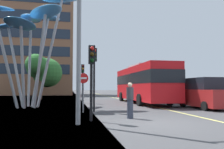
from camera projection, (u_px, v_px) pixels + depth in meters
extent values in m
cube|color=#424244|center=(160.00, 124.00, 9.24)|extent=(120.00, 240.00, 0.10)
cube|color=#E0D666|center=(218.00, 121.00, 9.74)|extent=(0.16, 144.00, 0.01)
cube|color=red|center=(143.00, 83.00, 21.24)|extent=(2.62, 11.38, 2.99)
cube|color=black|center=(143.00, 79.00, 21.26)|extent=(2.65, 11.49, 0.96)
cube|color=yellow|center=(128.00, 74.00, 26.83)|extent=(1.39, 0.11, 0.36)
cube|color=#B2B2B7|center=(142.00, 66.00, 21.33)|extent=(1.93, 3.99, 0.24)
cylinder|color=black|center=(144.00, 96.00, 24.84)|extent=(0.29, 0.96, 0.96)
cylinder|color=black|center=(121.00, 97.00, 24.40)|extent=(0.29, 0.96, 0.96)
cylinder|color=black|center=(170.00, 100.00, 18.31)|extent=(0.29, 0.96, 0.96)
cylinder|color=black|center=(140.00, 100.00, 17.87)|extent=(0.29, 0.96, 0.96)
cylinder|color=#9EA0A5|center=(50.00, 51.00, 17.01)|extent=(1.89, 0.26, 8.41)
cylinder|color=#9EA0A5|center=(41.00, 59.00, 18.08)|extent=(1.21, 1.93, 7.52)
ellipsoid|color=#388EDB|center=(48.00, 17.00, 19.20)|extent=(2.55, 3.28, 0.66)
cylinder|color=#9EA0A5|center=(30.00, 61.00, 17.98)|extent=(0.38, 1.64, 7.24)
ellipsoid|color=#4299E0|center=(31.00, 19.00, 18.87)|extent=(2.13, 4.29, 1.04)
cylinder|color=#9EA0A5|center=(15.00, 65.00, 17.29)|extent=(1.72, 1.31, 6.37)
ellipsoid|color=#2D7FD1|center=(8.00, 26.00, 17.85)|extent=(3.73, 3.28, 0.68)
cylinder|color=#9EA0A5|center=(6.00, 59.00, 15.43)|extent=(1.71, 1.44, 6.81)
cylinder|color=#9EA0A5|center=(23.00, 67.00, 15.59)|extent=(0.41, 1.12, 5.77)
ellipsoid|color=#4299E0|center=(21.00, 24.00, 15.30)|extent=(2.36, 3.82, 0.48)
cylinder|color=#9EA0A5|center=(40.00, 60.00, 16.04)|extent=(1.04, 1.02, 6.80)
ellipsoid|color=#4CA3E5|center=(46.00, 12.00, 15.94)|extent=(3.15, 3.15, 0.87)
cylinder|color=black|center=(91.00, 83.00, 9.92)|extent=(0.12, 0.12, 3.28)
cube|color=black|center=(92.00, 55.00, 9.85)|extent=(0.28, 0.24, 0.80)
sphere|color=red|center=(92.00, 48.00, 9.74)|extent=(0.18, 0.18, 0.18)
sphere|color=#3A2707|center=(92.00, 54.00, 9.72)|extent=(0.18, 0.18, 0.18)
sphere|color=black|center=(92.00, 60.00, 9.71)|extent=(0.18, 0.18, 0.18)
cylinder|color=black|center=(94.00, 80.00, 13.82)|extent=(0.12, 0.12, 3.85)
cube|color=black|center=(94.00, 55.00, 13.77)|extent=(0.28, 0.24, 0.80)
sphere|color=red|center=(95.00, 50.00, 13.66)|extent=(0.18, 0.18, 0.18)
sphere|color=#3A2707|center=(95.00, 55.00, 13.64)|extent=(0.18, 0.18, 0.18)
sphere|color=black|center=(95.00, 59.00, 13.63)|extent=(0.18, 0.18, 0.18)
cylinder|color=black|center=(83.00, 84.00, 21.35)|extent=(0.12, 0.12, 3.64)
cube|color=black|center=(83.00, 69.00, 21.29)|extent=(0.28, 0.24, 0.80)
sphere|color=#390706|center=(83.00, 66.00, 21.18)|extent=(0.18, 0.18, 0.18)
sphere|color=orange|center=(83.00, 69.00, 21.17)|extent=(0.18, 0.18, 0.18)
sphere|color=black|center=(83.00, 71.00, 21.15)|extent=(0.18, 0.18, 0.18)
cube|color=maroon|center=(205.00, 98.00, 15.69)|extent=(1.79, 4.50, 1.14)
cube|color=black|center=(204.00, 84.00, 15.74)|extent=(1.65, 2.47, 0.81)
cylinder|color=black|center=(205.00, 103.00, 17.20)|extent=(0.20, 0.60, 0.60)
cylinder|color=black|center=(183.00, 103.00, 16.87)|extent=(0.20, 0.60, 0.60)
cylinder|color=black|center=(205.00, 106.00, 14.13)|extent=(0.20, 0.60, 0.60)
cube|color=#2D5138|center=(168.00, 94.00, 22.76)|extent=(1.74, 4.46, 1.25)
cube|color=black|center=(168.00, 84.00, 22.82)|extent=(1.60, 2.45, 0.73)
cylinder|color=black|center=(170.00, 98.00, 24.25)|extent=(0.20, 0.60, 0.60)
cylinder|color=black|center=(155.00, 98.00, 23.93)|extent=(0.20, 0.60, 0.60)
cylinder|color=black|center=(183.00, 100.00, 21.54)|extent=(0.20, 0.60, 0.60)
cylinder|color=black|center=(166.00, 100.00, 21.22)|extent=(0.20, 0.60, 0.60)
cylinder|color=gray|center=(79.00, 29.00, 9.08)|extent=(0.18, 0.18, 7.61)
cylinder|color=brown|center=(40.00, 88.00, 28.14)|extent=(0.43, 0.43, 2.87)
sphere|color=#2D6B2D|center=(36.00, 64.00, 27.45)|extent=(2.52, 2.52, 2.52)
sphere|color=#2D6B2D|center=(38.00, 67.00, 28.40)|extent=(2.90, 2.90, 2.90)
sphere|color=#2D6B2D|center=(47.00, 73.00, 29.52)|extent=(3.81, 3.81, 3.81)
cylinder|color=brown|center=(39.00, 86.00, 38.08)|extent=(0.49, 0.49, 3.41)
sphere|color=#286028|center=(43.00, 70.00, 38.22)|extent=(3.55, 3.55, 3.55)
sphere|color=#286028|center=(36.00, 65.00, 37.16)|extent=(2.40, 2.40, 2.40)
sphere|color=#286028|center=(45.00, 67.00, 38.37)|extent=(2.59, 2.59, 2.59)
cylinder|color=#2D3342|center=(130.00, 109.00, 10.65)|extent=(0.29, 0.29, 0.88)
cylinder|color=#333338|center=(130.00, 93.00, 10.69)|extent=(0.34, 0.34, 0.60)
sphere|color=beige|center=(130.00, 85.00, 10.72)|extent=(0.22, 0.22, 0.22)
cylinder|color=gray|center=(83.00, 93.00, 13.27)|extent=(0.08, 0.08, 2.30)
cylinder|color=red|center=(83.00, 78.00, 13.29)|extent=(0.60, 0.03, 0.60)
cube|color=white|center=(83.00, 78.00, 13.26)|extent=(0.40, 0.04, 0.11)
cube|color=brown|center=(27.00, 46.00, 46.59)|extent=(18.46, 10.48, 20.15)
cube|color=#1E2838|center=(21.00, 69.00, 41.12)|extent=(17.35, 0.08, 1.88)
cube|color=#1E2838|center=(22.00, 51.00, 41.32)|extent=(17.35, 0.08, 1.88)
cube|color=#1E2838|center=(22.00, 32.00, 41.51)|extent=(17.35, 0.08, 1.88)
cube|color=#1E2838|center=(23.00, 14.00, 41.71)|extent=(17.35, 0.08, 1.88)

